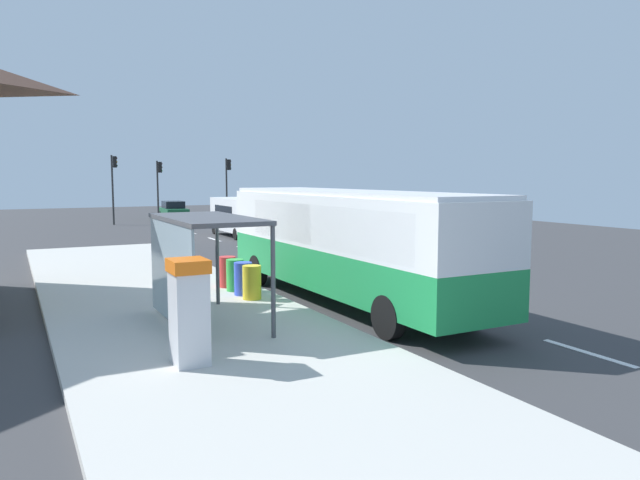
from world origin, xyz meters
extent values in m
cube|color=#38383A|center=(0.00, 14.00, -0.02)|extent=(56.00, 92.00, 0.04)
cube|color=beige|center=(-6.40, 2.00, 0.09)|extent=(6.20, 30.00, 0.18)
cube|color=silver|center=(0.25, -6.00, 0.01)|extent=(0.16, 2.20, 0.01)
cube|color=silver|center=(0.25, -1.00, 0.01)|extent=(0.16, 2.20, 0.01)
cube|color=silver|center=(0.25, 4.00, 0.01)|extent=(0.16, 2.20, 0.01)
cube|color=silver|center=(0.25, 9.00, 0.01)|extent=(0.16, 2.20, 0.01)
cube|color=silver|center=(0.25, 14.00, 0.01)|extent=(0.16, 2.20, 0.01)
cube|color=silver|center=(0.25, 19.00, 0.01)|extent=(0.16, 2.20, 0.01)
cube|color=silver|center=(0.25, 24.00, 0.01)|extent=(0.16, 2.20, 0.01)
cube|color=silver|center=(0.25, 29.00, 0.01)|extent=(0.16, 2.20, 0.01)
cube|color=#1E8C47|center=(-1.70, 0.49, 1.07)|extent=(2.61, 11.02, 1.15)
cube|color=silver|center=(-1.70, 0.49, 2.38)|extent=(2.61, 11.02, 1.45)
cube|color=silver|center=(-1.70, 0.49, 3.15)|extent=(2.48, 10.80, 0.12)
cube|color=black|center=(-1.75, 5.94, 2.30)|extent=(2.30, 0.14, 1.22)
cube|color=black|center=(-2.91, -0.02, 2.30)|extent=(0.16, 8.58, 1.10)
cylinder|color=black|center=(-2.87, 4.38, 0.50)|extent=(0.29, 1.00, 1.00)
cylinder|color=black|center=(-0.61, 4.40, 0.50)|extent=(0.29, 1.00, 1.00)
cylinder|color=black|center=(-2.79, -3.22, 0.50)|extent=(0.29, 1.00, 1.00)
cylinder|color=black|center=(-0.53, -3.20, 0.50)|extent=(0.29, 1.00, 1.00)
cube|color=white|center=(2.20, 20.19, 1.32)|extent=(2.01, 5.20, 1.96)
cube|color=black|center=(2.20, 20.19, 1.66)|extent=(2.04, 3.12, 0.44)
cylinder|color=black|center=(3.10, 18.18, 0.34)|extent=(0.22, 0.68, 0.68)
cylinder|color=black|center=(1.30, 18.19, 0.34)|extent=(0.22, 0.68, 0.68)
cylinder|color=black|center=(3.10, 22.18, 0.34)|extent=(0.22, 0.68, 0.68)
cylinder|color=black|center=(1.30, 22.19, 0.34)|extent=(0.22, 0.68, 0.68)
cube|color=#195933|center=(2.30, 36.75, 0.62)|extent=(2.05, 4.50, 0.60)
cube|color=black|center=(2.31, 36.95, 1.22)|extent=(1.72, 2.46, 0.60)
cylinder|color=black|center=(3.03, 35.20, 0.32)|extent=(0.24, 0.65, 0.64)
cylinder|color=black|center=(1.39, 35.30, 0.32)|extent=(0.24, 0.65, 0.64)
cylinder|color=black|center=(3.21, 38.20, 0.32)|extent=(0.24, 0.65, 0.64)
cylinder|color=black|center=(1.57, 38.29, 0.32)|extent=(0.24, 0.65, 0.64)
cube|color=silver|center=(-7.31, -3.47, 1.03)|extent=(0.60, 0.70, 1.70)
cube|color=orange|center=(-7.31, -3.47, 2.00)|extent=(0.66, 0.76, 0.24)
cube|color=black|center=(-7.00, -3.47, 1.30)|extent=(0.03, 0.36, 0.44)
cylinder|color=yellow|center=(-4.20, 1.48, 0.66)|extent=(0.52, 0.52, 0.95)
cylinder|color=blue|center=(-4.20, 2.18, 0.66)|extent=(0.52, 0.52, 0.95)
cylinder|color=green|center=(-4.20, 2.88, 0.66)|extent=(0.52, 0.52, 0.95)
cylinder|color=red|center=(-4.20, 3.58, 0.66)|extent=(0.52, 0.52, 0.95)
cylinder|color=#2D2D2D|center=(5.40, 31.93, 2.52)|extent=(0.14, 0.14, 5.04)
cube|color=black|center=(5.62, 31.93, 4.54)|extent=(0.24, 0.28, 0.84)
sphere|color=#360606|center=(5.74, 31.93, 4.82)|extent=(0.16, 0.16, 0.16)
sphere|color=#F2B20C|center=(5.74, 31.93, 4.54)|extent=(0.16, 0.16, 0.16)
sphere|color=black|center=(5.74, 31.93, 4.26)|extent=(0.16, 0.16, 0.16)
cylinder|color=#2D2D2D|center=(-3.20, 32.73, 2.59)|extent=(0.14, 0.14, 5.18)
cube|color=black|center=(-2.98, 32.73, 4.68)|extent=(0.24, 0.28, 0.84)
sphere|color=#360606|center=(-2.86, 32.73, 4.96)|extent=(0.16, 0.16, 0.16)
sphere|color=#F2B20C|center=(-2.86, 32.73, 4.68)|extent=(0.16, 0.16, 0.16)
sphere|color=black|center=(-2.86, 32.73, 4.40)|extent=(0.16, 0.16, 0.16)
cylinder|color=#2D2D2D|center=(0.30, 33.53, 2.41)|extent=(0.14, 0.14, 4.82)
cube|color=black|center=(0.52, 33.53, 4.32)|extent=(0.24, 0.28, 0.84)
sphere|color=#360606|center=(0.64, 33.53, 4.60)|extent=(0.16, 0.16, 0.16)
sphere|color=#3C2C03|center=(0.64, 33.53, 4.32)|extent=(0.16, 0.16, 0.16)
sphere|color=green|center=(0.64, 33.53, 4.04)|extent=(0.16, 0.16, 0.16)
cube|color=#4C4C51|center=(-6.10, -0.62, 2.63)|extent=(1.80, 4.00, 0.10)
cube|color=#8CA5B2|center=(-6.95, -0.62, 1.43)|extent=(0.06, 3.80, 2.30)
cylinder|color=#4C4C51|center=(-5.25, -2.52, 1.40)|extent=(0.10, 0.10, 2.44)
cylinder|color=#4C4C51|center=(-5.25, 1.28, 1.40)|extent=(0.10, 0.10, 2.44)
camera|label=1|loc=(-10.13, -14.03, 3.60)|focal=33.56mm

